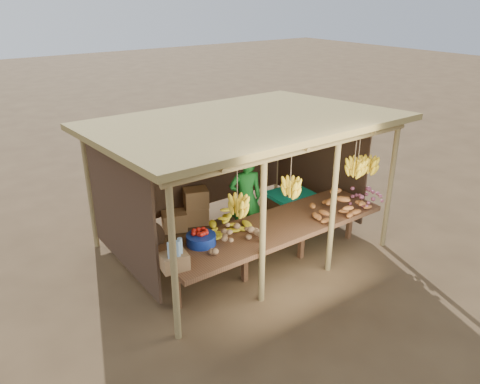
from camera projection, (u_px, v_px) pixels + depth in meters
ground at (240, 245)px, 8.45m from camera, size 60.00×60.00×0.00m
stall_structure at (246, 145)px, 7.63m from camera, size 4.70×3.50×2.43m
counter at (275, 229)px, 7.46m from camera, size 3.90×1.05×0.80m
potato_heap at (236, 233)px, 6.82m from camera, size 1.05×0.81×0.36m
sweet_potato_heap at (338, 202)px, 7.83m from camera, size 1.17×0.88×0.36m
onion_heap at (368, 193)px, 8.20m from camera, size 0.88×0.64×0.36m
banana_pile at (227, 219)px, 7.25m from camera, size 0.74×0.57×0.35m
tomato_basin at (201, 238)px, 6.85m from camera, size 0.44×0.44×0.23m
bottle_box at (174, 257)px, 6.21m from camera, size 0.39×0.33×0.45m
vendor at (246, 198)px, 8.32m from camera, size 0.71×0.58×1.66m
tarp_crate at (290, 210)px, 8.90m from camera, size 0.85×0.74×0.97m
carton_stack at (189, 211)px, 9.03m from camera, size 1.05×0.51×0.72m
burlap_sacks at (144, 237)px, 8.26m from camera, size 0.75×0.39×0.53m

